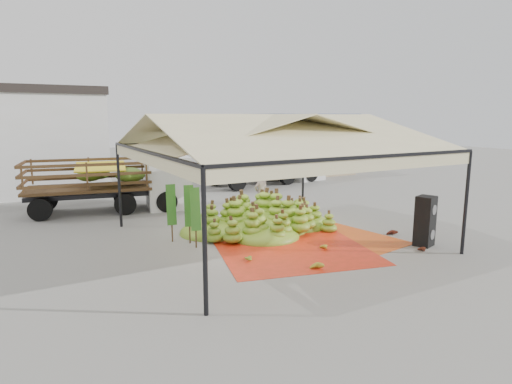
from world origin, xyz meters
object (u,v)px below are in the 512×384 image
banana_heap (262,212)px  truck_left (116,178)px  vendor (261,194)px  speaker_stack (425,221)px  truck_right (271,156)px

banana_heap → truck_left: truck_left is taller
banana_heap → truck_left: size_ratio=0.84×
vendor → truck_left: bearing=-44.4°
speaker_stack → vendor: 6.48m
banana_heap → speaker_stack: (3.41, -4.14, 0.16)m
speaker_stack → truck_left: size_ratio=0.23×
truck_right → banana_heap: bearing=-131.6°
vendor → truck_right: bearing=-130.7°
speaker_stack → truck_left: bearing=108.3°
truck_left → speaker_stack: bearing=-43.6°
banana_heap → truck_left: (-3.83, 5.62, 0.77)m
banana_heap → vendor: bearing=61.0°
banana_heap → speaker_stack: size_ratio=3.70×
speaker_stack → vendor: bearing=93.1°
speaker_stack → truck_right: bearing=61.5°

